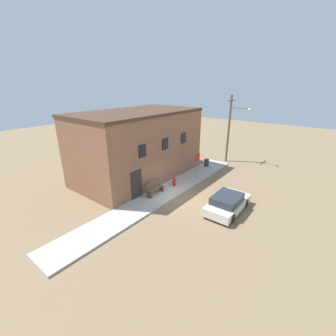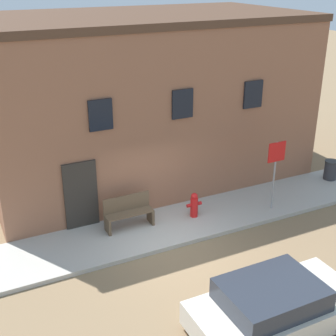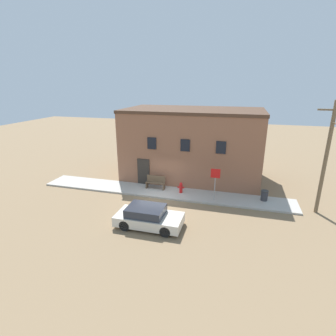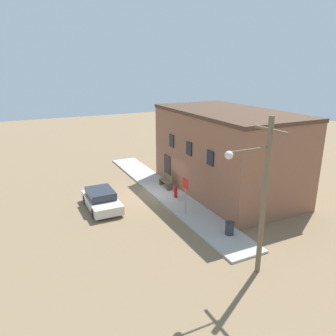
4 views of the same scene
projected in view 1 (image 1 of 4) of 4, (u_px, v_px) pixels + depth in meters
ground_plane at (176, 198)px, 16.79m from camera, size 80.00×80.00×0.00m
sidewalk at (165, 193)px, 17.40m from camera, size 18.96×2.22×0.13m
brick_building at (138, 145)px, 19.84m from camera, size 11.25×6.16×5.90m
fire_hydrant at (174, 181)px, 18.34m from camera, size 0.50×0.24×0.80m
stop_sign at (197, 161)px, 19.41m from camera, size 0.64×0.06×2.28m
bench at (155, 188)px, 16.96m from camera, size 1.46×0.44×0.99m
trash_bin at (207, 163)px, 22.82m from camera, size 0.49×0.49×0.72m
utility_pole at (231, 126)px, 23.42m from camera, size 1.80×2.21×7.00m
parked_car at (227, 203)px, 14.87m from camera, size 3.81×1.79×1.20m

